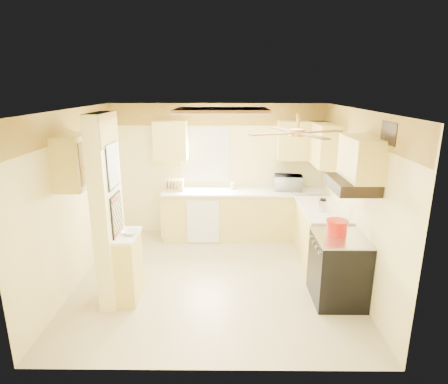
{
  "coord_description": "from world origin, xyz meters",
  "views": [
    {
      "loc": [
        0.18,
        -5.08,
        2.81
      ],
      "look_at": [
        0.14,
        0.35,
        1.26
      ],
      "focal_mm": 30.0,
      "sensor_mm": 36.0,
      "label": 1
    }
  ],
  "objects_px": {
    "stove": "(338,268)",
    "microwave": "(288,183)",
    "dutch_oven": "(337,227)",
    "bowl": "(130,232)",
    "kettle": "(323,206)"
  },
  "relations": [
    {
      "from": "stove",
      "to": "microwave",
      "type": "height_order",
      "value": "microwave"
    },
    {
      "from": "stove",
      "to": "dutch_oven",
      "type": "relative_size",
      "value": 3.21
    },
    {
      "from": "bowl",
      "to": "dutch_oven",
      "type": "bearing_deg",
      "value": 1.99
    },
    {
      "from": "bowl",
      "to": "kettle",
      "type": "xyz_separation_m",
      "value": [
        2.74,
        0.93,
        0.07
      ]
    },
    {
      "from": "microwave",
      "to": "dutch_oven",
      "type": "relative_size",
      "value": 1.77
    },
    {
      "from": "microwave",
      "to": "dutch_oven",
      "type": "bearing_deg",
      "value": 105.11
    },
    {
      "from": "dutch_oven",
      "to": "microwave",
      "type": "bearing_deg",
      "value": 98.82
    },
    {
      "from": "microwave",
      "to": "kettle",
      "type": "distance_m",
      "value": 1.28
    },
    {
      "from": "bowl",
      "to": "stove",
      "type": "bearing_deg",
      "value": -0.15
    },
    {
      "from": "stove",
      "to": "kettle",
      "type": "height_order",
      "value": "kettle"
    },
    {
      "from": "microwave",
      "to": "bowl",
      "type": "xyz_separation_m",
      "value": [
        -2.4,
        -2.17,
        -0.11
      ]
    },
    {
      "from": "stove",
      "to": "bowl",
      "type": "distance_m",
      "value": 2.8
    },
    {
      "from": "microwave",
      "to": "kettle",
      "type": "bearing_deg",
      "value": 111.63
    },
    {
      "from": "microwave",
      "to": "dutch_oven",
      "type": "height_order",
      "value": "microwave"
    },
    {
      "from": "bowl",
      "to": "dutch_oven",
      "type": "height_order",
      "value": "dutch_oven"
    }
  ]
}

